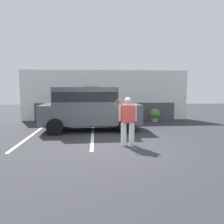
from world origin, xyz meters
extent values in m
plane|color=#2D2D33|center=(0.00, 0.00, 0.00)|extent=(40.00, 40.00, 0.00)
cube|color=silver|center=(-3.39, 1.50, 0.00)|extent=(0.12, 4.40, 0.01)
cube|color=silver|center=(-0.78, 1.50, 0.00)|extent=(0.12, 4.40, 0.01)
cube|color=white|center=(0.00, 6.20, 1.57)|extent=(10.46, 0.30, 3.13)
cube|color=#4C4C51|center=(0.00, 6.00, 0.55)|extent=(8.79, 0.10, 1.10)
cube|color=brown|center=(-0.96, 5.98, 1.05)|extent=(0.90, 0.06, 2.10)
cube|color=#4C4F54|center=(-0.86, 2.84, 0.80)|extent=(4.66, 2.05, 0.90)
cube|color=#4C4F54|center=(-1.11, 2.83, 1.65)|extent=(2.96, 1.85, 0.80)
cube|color=black|center=(-1.11, 2.83, 1.63)|extent=(2.90, 1.87, 0.44)
cylinder|color=black|center=(0.65, 3.84, 0.36)|extent=(0.73, 0.28, 0.72)
cylinder|color=black|center=(0.72, 1.94, 0.36)|extent=(0.73, 0.28, 0.72)
cylinder|color=black|center=(-2.44, 3.74, 0.36)|extent=(0.73, 0.28, 0.72)
cylinder|color=black|center=(-2.38, 1.84, 0.36)|extent=(0.73, 0.28, 0.72)
cylinder|color=white|center=(0.61, -0.06, 0.41)|extent=(0.19, 0.19, 0.82)
cylinder|color=white|center=(0.33, -0.02, 0.41)|extent=(0.19, 0.19, 0.82)
cube|color=#E04C4C|center=(0.47, -0.04, 1.12)|extent=(0.45, 0.32, 0.61)
sphere|color=beige|center=(0.47, -0.04, 1.57)|extent=(0.23, 0.23, 0.23)
cylinder|color=beige|center=(0.73, -0.07, 1.15)|extent=(0.10, 0.10, 0.56)
cylinder|color=beige|center=(0.21, 0.00, 1.15)|extent=(0.10, 0.10, 0.56)
torus|color=olive|center=(0.17, 0.05, 1.48)|extent=(0.29, 0.07, 0.29)
cylinder|color=olive|center=(0.17, 0.05, 1.24)|extent=(0.03, 0.03, 0.20)
cylinder|color=gray|center=(2.93, 5.25, 0.12)|extent=(0.38, 0.38, 0.23)
sphere|color=#4C8C38|center=(2.93, 5.25, 0.48)|extent=(0.59, 0.59, 0.59)
camera|label=1|loc=(-0.64, -7.25, 1.98)|focal=34.00mm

